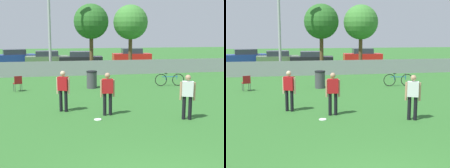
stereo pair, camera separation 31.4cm
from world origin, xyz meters
The scene contains 14 objects.
fence_backline centered at (0.00, 18.00, 0.55)m, with size 25.59×0.07×1.21m.
tree_near_pole centered at (1.53, 21.43, 4.03)m, with size 2.91×2.91×5.52m.
tree_far_right centered at (4.90, 21.33, 4.00)m, with size 2.95×2.95×5.50m.
player_defender_red centered at (0.04, 6.54, 0.94)m, with size 0.56×0.23×1.64m.
player_receiver_white centered at (2.75, 5.38, 0.94)m, with size 0.52×0.36×1.64m.
player_thrower_red centered at (-1.57, 7.46, 0.94)m, with size 0.51×0.37×1.64m.
frisbee_disc centered at (-0.43, 5.97, 0.01)m, with size 0.27×0.27×0.03m.
folding_chair_sideline centered at (-3.74, 12.33, 0.50)m, with size 0.51×0.51×0.85m.
bicycle_sideline centered at (4.93, 12.40, 0.37)m, with size 1.76×0.44×0.77m.
trash_bin centered at (0.29, 12.56, 0.50)m, with size 0.60×0.60×0.99m.
parked_car_blue centered at (-5.51, 28.96, 0.70)m, with size 4.57×2.69×1.46m.
parked_car_olive centered at (-2.20, 26.57, 0.67)m, with size 4.19×2.00×1.38m.
parked_car_dark centered at (1.09, 25.63, 0.66)m, with size 4.29×2.23×1.34m.
parked_car_red centered at (6.81, 27.82, 0.71)m, with size 4.20×2.01×1.49m.
Camera 2 is at (-1.84, -4.89, 3.10)m, focal length 50.00 mm.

